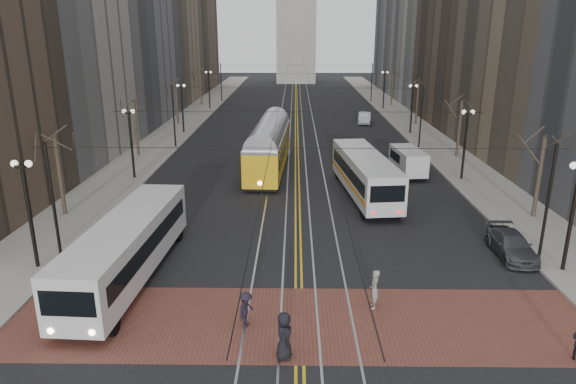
{
  "coord_description": "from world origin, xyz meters",
  "views": [
    {
      "loc": [
        -0.22,
        -23.31,
        12.0
      ],
      "look_at": [
        -0.6,
        5.07,
        3.0
      ],
      "focal_mm": 32.0,
      "sensor_mm": 36.0,
      "label": 1
    }
  ],
  "objects_px": {
    "sedan_grey": "(354,158)",
    "sedan_parked": "(511,245)",
    "sedan_silver": "(365,118)",
    "transit_bus": "(128,250)",
    "pedestrian_b": "(374,289)",
    "rear_bus": "(365,176)",
    "pedestrian_d": "(246,309)",
    "pedestrian_a": "(284,336)",
    "streetcar": "(269,150)",
    "cargo_van": "(408,162)"
  },
  "relations": [
    {
      "from": "transit_bus",
      "to": "pedestrian_d",
      "type": "xyz_separation_m",
      "value": [
        6.27,
        -4.32,
        -0.75
      ]
    },
    {
      "from": "transit_bus",
      "to": "sedan_grey",
      "type": "bearing_deg",
      "value": 61.79
    },
    {
      "from": "sedan_grey",
      "to": "sedan_parked",
      "type": "height_order",
      "value": "sedan_grey"
    },
    {
      "from": "streetcar",
      "to": "pedestrian_d",
      "type": "height_order",
      "value": "streetcar"
    },
    {
      "from": "transit_bus",
      "to": "sedan_silver",
      "type": "bearing_deg",
      "value": 71.84
    },
    {
      "from": "rear_bus",
      "to": "sedan_grey",
      "type": "xyz_separation_m",
      "value": [
        0.25,
        9.01,
        -0.84
      ]
    },
    {
      "from": "sedan_grey",
      "to": "sedan_parked",
      "type": "relative_size",
      "value": 0.98
    },
    {
      "from": "cargo_van",
      "to": "sedan_parked",
      "type": "distance_m",
      "value": 16.75
    },
    {
      "from": "transit_bus",
      "to": "rear_bus",
      "type": "relative_size",
      "value": 1.02
    },
    {
      "from": "transit_bus",
      "to": "sedan_grey",
      "type": "height_order",
      "value": "transit_bus"
    },
    {
      "from": "transit_bus",
      "to": "sedan_grey",
      "type": "distance_m",
      "value": 26.44
    },
    {
      "from": "pedestrian_b",
      "to": "pedestrian_d",
      "type": "distance_m",
      "value": 5.83
    },
    {
      "from": "sedan_parked",
      "to": "streetcar",
      "type": "bearing_deg",
      "value": 128.87
    },
    {
      "from": "sedan_silver",
      "to": "sedan_parked",
      "type": "height_order",
      "value": "sedan_silver"
    },
    {
      "from": "sedan_silver",
      "to": "pedestrian_d",
      "type": "xyz_separation_m",
      "value": [
        -11.35,
        -49.48,
        0.05
      ]
    },
    {
      "from": "sedan_silver",
      "to": "pedestrian_b",
      "type": "relative_size",
      "value": 2.48
    },
    {
      "from": "sedan_parked",
      "to": "rear_bus",
      "type": "bearing_deg",
      "value": 123.71
    },
    {
      "from": "rear_bus",
      "to": "streetcar",
      "type": "bearing_deg",
      "value": 127.72
    },
    {
      "from": "rear_bus",
      "to": "sedan_grey",
      "type": "relative_size",
      "value": 2.77
    },
    {
      "from": "transit_bus",
      "to": "sedan_parked",
      "type": "relative_size",
      "value": 2.77
    },
    {
      "from": "rear_bus",
      "to": "sedan_parked",
      "type": "distance_m",
      "value": 12.61
    },
    {
      "from": "pedestrian_a",
      "to": "pedestrian_b",
      "type": "xyz_separation_m",
      "value": [
        3.96,
        3.76,
        -0.05
      ]
    },
    {
      "from": "rear_bus",
      "to": "sedan_parked",
      "type": "xyz_separation_m",
      "value": [
        6.8,
        -10.57,
        -0.93
      ]
    },
    {
      "from": "cargo_van",
      "to": "sedan_grey",
      "type": "bearing_deg",
      "value": 139.16
    },
    {
      "from": "sedan_grey",
      "to": "sedan_parked",
      "type": "xyz_separation_m",
      "value": [
        6.55,
        -19.58,
        -0.1
      ]
    },
    {
      "from": "rear_bus",
      "to": "pedestrian_a",
      "type": "xyz_separation_m",
      "value": [
        -5.59,
        -20.06,
        -0.61
      ]
    },
    {
      "from": "streetcar",
      "to": "sedan_parked",
      "type": "relative_size",
      "value": 3.34
    },
    {
      "from": "cargo_van",
      "to": "pedestrian_b",
      "type": "xyz_separation_m",
      "value": [
        -6.14,
        -22.31,
        -0.2
      ]
    },
    {
      "from": "pedestrian_b",
      "to": "pedestrian_d",
      "type": "height_order",
      "value": "pedestrian_b"
    },
    {
      "from": "transit_bus",
      "to": "pedestrian_b",
      "type": "height_order",
      "value": "transit_bus"
    },
    {
      "from": "sedan_silver",
      "to": "transit_bus",
      "type": "bearing_deg",
      "value": -102.88
    },
    {
      "from": "sedan_grey",
      "to": "sedan_parked",
      "type": "distance_m",
      "value": 20.65
    },
    {
      "from": "cargo_van",
      "to": "sedan_grey",
      "type": "height_order",
      "value": "cargo_van"
    },
    {
      "from": "rear_bus",
      "to": "pedestrian_d",
      "type": "xyz_separation_m",
      "value": [
        -7.24,
        -17.88,
        -0.78
      ]
    },
    {
      "from": "pedestrian_a",
      "to": "pedestrian_b",
      "type": "relative_size",
      "value": 1.05
    },
    {
      "from": "sedan_parked",
      "to": "cargo_van",
      "type": "bearing_deg",
      "value": 98.82
    },
    {
      "from": "sedan_silver",
      "to": "pedestrian_b",
      "type": "height_order",
      "value": "pedestrian_b"
    },
    {
      "from": "sedan_parked",
      "to": "pedestrian_a",
      "type": "xyz_separation_m",
      "value": [
        -12.39,
        -9.49,
        0.32
      ]
    },
    {
      "from": "rear_bus",
      "to": "sedan_parked",
      "type": "height_order",
      "value": "rear_bus"
    },
    {
      "from": "pedestrian_a",
      "to": "pedestrian_d",
      "type": "distance_m",
      "value": 2.74
    },
    {
      "from": "pedestrian_b",
      "to": "pedestrian_d",
      "type": "xyz_separation_m",
      "value": [
        -5.61,
        -1.58,
        -0.13
      ]
    },
    {
      "from": "transit_bus",
      "to": "cargo_van",
      "type": "bearing_deg",
      "value": 50.52
    },
    {
      "from": "pedestrian_a",
      "to": "streetcar",
      "type": "bearing_deg",
      "value": 6.24
    },
    {
      "from": "rear_bus",
      "to": "pedestrian_a",
      "type": "bearing_deg",
      "value": -111.77
    },
    {
      "from": "sedan_silver",
      "to": "streetcar",
      "type": "bearing_deg",
      "value": -107.57
    },
    {
      "from": "transit_bus",
      "to": "sedan_parked",
      "type": "distance_m",
      "value": 20.54
    },
    {
      "from": "cargo_van",
      "to": "sedan_parked",
      "type": "xyz_separation_m",
      "value": [
        2.29,
        -16.58,
        -0.48
      ]
    },
    {
      "from": "cargo_van",
      "to": "pedestrian_a",
      "type": "relative_size",
      "value": 2.66
    },
    {
      "from": "sedan_silver",
      "to": "sedan_parked",
      "type": "distance_m",
      "value": 42.26
    },
    {
      "from": "sedan_silver",
      "to": "pedestrian_d",
      "type": "height_order",
      "value": "pedestrian_d"
    }
  ]
}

